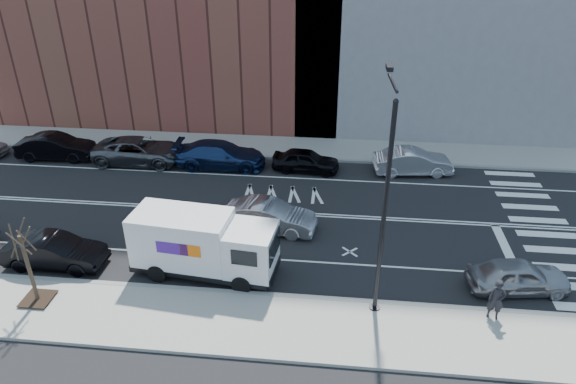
% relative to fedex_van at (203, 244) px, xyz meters
% --- Properties ---
extents(ground, '(120.00, 120.00, 0.00)m').
position_rel_fedex_van_xyz_m(ground, '(0.55, 5.60, -1.55)').
color(ground, black).
rests_on(ground, ground).
extents(sidewalk_near, '(44.00, 3.60, 0.15)m').
position_rel_fedex_van_xyz_m(sidewalk_near, '(0.55, -3.20, -1.48)').
color(sidewalk_near, gray).
rests_on(sidewalk_near, ground).
extents(sidewalk_far, '(44.00, 3.60, 0.15)m').
position_rel_fedex_van_xyz_m(sidewalk_far, '(0.55, 14.40, -1.48)').
color(sidewalk_far, gray).
rests_on(sidewalk_far, ground).
extents(curb_near, '(44.00, 0.25, 0.17)m').
position_rel_fedex_van_xyz_m(curb_near, '(0.55, -1.40, -1.47)').
color(curb_near, gray).
rests_on(curb_near, ground).
extents(curb_far, '(44.00, 0.25, 0.17)m').
position_rel_fedex_van_xyz_m(curb_far, '(0.55, 12.60, -1.47)').
color(curb_far, gray).
rests_on(curb_far, ground).
extents(crosswalk, '(3.00, 14.00, 0.01)m').
position_rel_fedex_van_xyz_m(crosswalk, '(16.55, 5.60, -1.55)').
color(crosswalk, white).
rests_on(crosswalk, ground).
extents(road_markings, '(40.00, 8.60, 0.01)m').
position_rel_fedex_van_xyz_m(road_markings, '(0.55, 5.60, -1.55)').
color(road_markings, white).
rests_on(road_markings, ground).
extents(streetlight, '(0.44, 4.02, 9.34)m').
position_rel_fedex_van_xyz_m(streetlight, '(7.55, -1.31, 3.53)').
color(streetlight, black).
rests_on(streetlight, ground).
extents(street_tree, '(1.20, 1.20, 3.75)m').
position_rel_fedex_van_xyz_m(street_tree, '(-6.45, -2.80, -0.10)').
color(street_tree, black).
rests_on(street_tree, ground).
extents(fedex_van, '(6.65, 2.86, 2.95)m').
position_rel_fedex_van_xyz_m(fedex_van, '(0.00, 0.00, 0.00)').
color(fedex_van, black).
rests_on(fedex_van, ground).
extents(far_parked_b, '(5.09, 1.99, 1.65)m').
position_rel_fedex_van_xyz_m(far_parked_b, '(-12.88, 11.17, -0.72)').
color(far_parked_b, black).
rests_on(far_parked_b, ground).
extents(far_parked_c, '(5.94, 2.80, 1.64)m').
position_rel_fedex_van_xyz_m(far_parked_c, '(-7.16, 11.15, -0.73)').
color(far_parked_c, '#4E5056').
rests_on(far_parked_c, ground).
extents(far_parked_d, '(5.82, 2.47, 1.67)m').
position_rel_fedex_van_xyz_m(far_parked_d, '(-1.75, 11.04, -0.71)').
color(far_parked_d, navy).
rests_on(far_parked_d, ground).
extents(far_parked_e, '(4.33, 2.01, 1.44)m').
position_rel_fedex_van_xyz_m(far_parked_e, '(3.75, 11.02, -0.83)').
color(far_parked_e, black).
rests_on(far_parked_e, ground).
extents(far_parked_f, '(5.02, 2.27, 1.60)m').
position_rel_fedex_van_xyz_m(far_parked_f, '(10.42, 11.37, -0.75)').
color(far_parked_f, silver).
rests_on(far_parked_f, ground).
extents(driving_sedan, '(4.95, 2.25, 1.57)m').
position_rel_fedex_van_xyz_m(driving_sedan, '(2.39, 3.90, -0.76)').
color(driving_sedan, '#9D9DA1').
rests_on(driving_sedan, ground).
extents(near_parked_rear_a, '(4.62, 1.64, 1.52)m').
position_rel_fedex_van_xyz_m(near_parked_rear_a, '(-6.95, -0.20, -0.79)').
color(near_parked_rear_a, black).
rests_on(near_parked_rear_a, ground).
extents(near_parked_front, '(4.47, 2.28, 1.46)m').
position_rel_fedex_van_xyz_m(near_parked_front, '(13.71, 0.22, -0.82)').
color(near_parked_front, '#9A9A9F').
rests_on(near_parked_front, ground).
extents(pedestrian, '(0.72, 0.55, 1.78)m').
position_rel_fedex_van_xyz_m(pedestrian, '(12.22, -1.86, -0.51)').
color(pedestrian, black).
rests_on(pedestrian, sidewalk_near).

